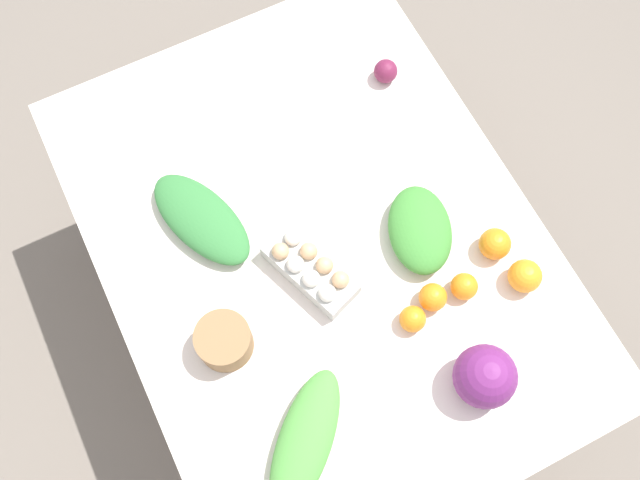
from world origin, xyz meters
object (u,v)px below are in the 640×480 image
(greens_bunch_scallion, at_px, (420,230))
(greens_bunch_dandelion, at_px, (305,441))
(paper_bag, at_px, (224,341))
(beet_root, at_px, (386,71))
(orange_4, at_px, (433,297))
(orange_2, at_px, (413,319))
(cabbage_purple, at_px, (485,376))
(egg_carton, at_px, (310,269))
(greens_bunch_kale, at_px, (201,219))
(orange_3, at_px, (464,286))
(orange_1, at_px, (495,244))
(orange_0, at_px, (525,276))

(greens_bunch_scallion, bearing_deg, greens_bunch_dandelion, 124.29)
(paper_bag, xyz_separation_m, beet_root, (0.50, -0.71, -0.01))
(orange_4, bearing_deg, beet_root, -18.38)
(paper_bag, height_order, orange_2, paper_bag)
(orange_4, bearing_deg, greens_bunch_scallion, -18.87)
(greens_bunch_scallion, height_order, orange_2, greens_bunch_scallion)
(cabbage_purple, bearing_deg, egg_carton, 29.41)
(greens_bunch_kale, xyz_separation_m, orange_3, (-0.46, -0.51, 0.00))
(greens_bunch_kale, distance_m, orange_3, 0.68)
(cabbage_purple, height_order, orange_1, cabbage_purple)
(cabbage_purple, distance_m, orange_2, 0.22)
(greens_bunch_dandelion, distance_m, beet_root, 1.01)
(orange_3, height_order, orange_4, orange_4)
(beet_root, height_order, orange_4, orange_4)
(paper_bag, relative_size, orange_1, 1.67)
(orange_3, bearing_deg, orange_4, 82.85)
(egg_carton, bearing_deg, orange_0, 41.25)
(beet_root, bearing_deg, orange_2, 156.83)
(cabbage_purple, height_order, egg_carton, cabbage_purple)
(greens_bunch_kale, bearing_deg, orange_4, -136.35)
(cabbage_purple, relative_size, orange_2, 2.27)
(beet_root, distance_m, orange_4, 0.66)
(greens_bunch_scallion, bearing_deg, orange_2, 146.46)
(orange_0, xyz_separation_m, orange_1, (0.11, 0.02, -0.00))
(beet_root, bearing_deg, greens_bunch_dandelion, 141.06)
(greens_bunch_dandelion, xyz_separation_m, greens_bunch_scallion, (0.33, -0.49, 0.01))
(egg_carton, xyz_separation_m, greens_bunch_dandelion, (-0.36, 0.19, -0.01))
(greens_bunch_scallion, bearing_deg, paper_bag, 94.16)
(egg_carton, distance_m, paper_bag, 0.27)
(greens_bunch_scallion, xyz_separation_m, orange_3, (-0.18, -0.03, -0.01))
(greens_bunch_scallion, bearing_deg, egg_carton, 83.91)
(orange_0, height_order, orange_1, orange_0)
(orange_3, bearing_deg, egg_carton, 56.81)
(egg_carton, height_order, orange_0, egg_carton)
(orange_2, bearing_deg, cabbage_purple, -160.05)
(paper_bag, xyz_separation_m, orange_3, (-0.14, -0.58, -0.01))
(paper_bag, relative_size, orange_3, 1.99)
(greens_bunch_scallion, bearing_deg, orange_0, -142.57)
(orange_4, bearing_deg, orange_0, -103.75)
(egg_carton, xyz_separation_m, orange_1, (-0.15, -0.44, -0.00))
(greens_bunch_scallion, height_order, orange_1, same)
(paper_bag, xyz_separation_m, greens_bunch_dandelion, (-0.29, -0.07, -0.01))
(cabbage_purple, height_order, greens_bunch_dandelion, cabbage_purple)
(egg_carton, xyz_separation_m, orange_4, (-0.20, -0.24, -0.01))
(cabbage_purple, distance_m, egg_carton, 0.49)
(orange_1, relative_size, orange_4, 1.15)
(greens_bunch_kale, relative_size, orange_0, 3.86)
(cabbage_purple, distance_m, orange_1, 0.34)
(beet_root, height_order, orange_2, same)
(beet_root, xyz_separation_m, orange_1, (-0.57, 0.00, 0.01))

